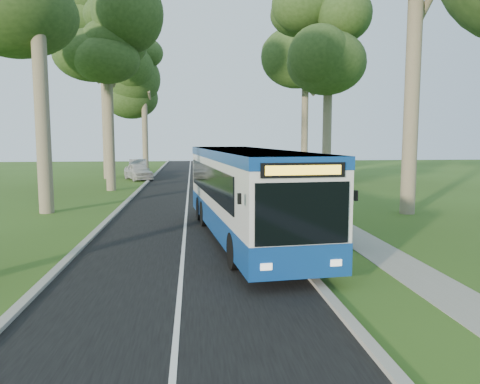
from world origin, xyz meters
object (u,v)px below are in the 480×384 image
object	(u,v)px
car_white	(138,171)
bus	(246,194)
litter_bin	(289,215)
bus_shelter	(322,188)
car_silver	(138,167)
bus_stop_sign	(300,210)

from	to	relation	value
car_white	bus	bearing A→B (deg)	-96.77
litter_bin	bus_shelter	bearing A→B (deg)	-82.72
litter_bin	bus	bearing A→B (deg)	-130.34
bus	car_silver	distance (m)	31.61
bus	bus_stop_sign	size ratio (longest dim) A/B	5.71
bus_stop_sign	car_white	distance (m)	28.82
litter_bin	car_white	world-z (taller)	car_white
bus_stop_sign	bus_shelter	size ratio (longest dim) A/B	0.64
car_white	litter_bin	bearing A→B (deg)	-90.42
bus	car_silver	bearing A→B (deg)	97.70
car_silver	bus_shelter	bearing A→B (deg)	-78.47
bus_shelter	car_white	bearing A→B (deg)	116.76
bus_stop_sign	car_silver	world-z (taller)	bus_stop_sign
bus	bus_stop_sign	bearing A→B (deg)	-58.93
litter_bin	car_white	distance (m)	24.68
bus	bus_shelter	size ratio (longest dim) A/B	3.68
bus_stop_sign	litter_bin	bearing A→B (deg)	100.42
bus_stop_sign	car_white	xyz separation A→B (m)	(-8.37, 27.57, -0.65)
bus_stop_sign	car_white	bearing A→B (deg)	124.75
car_silver	bus	bearing A→B (deg)	-82.43
bus_shelter	car_white	distance (m)	28.12
bus_stop_sign	car_silver	bearing A→B (deg)	123.20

